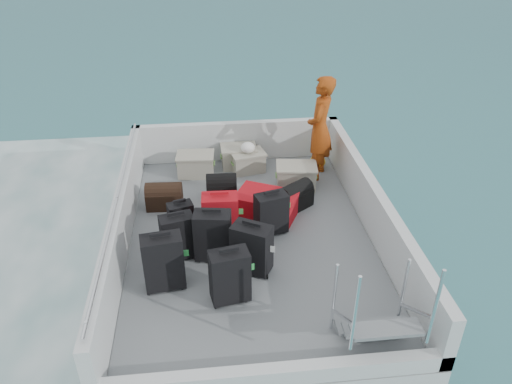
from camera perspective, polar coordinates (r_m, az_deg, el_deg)
ground at (r=7.40m, az=-0.63°, el=-9.00°), size 160.00×160.00×0.00m
ferry_hull at (r=7.22m, az=-0.64°, el=-7.18°), size 3.60×5.00×0.60m
deck at (r=7.03m, az=-0.66°, el=-5.19°), size 3.30×4.70×0.02m
deck_fittings at (r=6.58m, az=2.61°, el=-3.95°), size 3.60×5.00×0.90m
suitcase_0 at (r=6.08m, az=-10.54°, el=-7.95°), size 0.51×0.33×0.74m
suitcase_1 at (r=6.55m, az=-8.92°, el=-5.15°), size 0.47×0.34×0.64m
suitcase_2 at (r=7.01m, az=-8.55°, el=-3.09°), size 0.38×0.29×0.50m
suitcase_3 at (r=5.83m, az=-3.01°, el=-9.66°), size 0.49×0.34×0.69m
suitcase_4 at (r=6.47m, az=-4.95°, el=-5.05°), size 0.51×0.34×0.69m
suitcase_5 at (r=6.84m, az=-4.09°, el=-2.89°), size 0.50×0.31×0.67m
suitcase_6 at (r=6.25m, az=-0.49°, el=-6.51°), size 0.56×0.49×0.66m
suitcase_7 at (r=6.94m, az=1.75°, el=-2.53°), size 0.49×0.36×0.62m
suitcase_8 at (r=7.40m, az=1.22°, el=-1.40°), size 1.04×0.90×0.34m
duffel_0 at (r=7.70m, az=-10.42°, el=-0.68°), size 0.56×0.33×0.32m
duffel_1 at (r=7.83m, az=-3.94°, el=0.38°), size 0.48×0.32×0.32m
duffel_2 at (r=7.60m, az=4.54°, el=-0.69°), size 0.59×0.54×0.32m
crate_0 at (r=8.52m, az=-6.90°, el=3.05°), size 0.61×0.45×0.35m
crate_1 at (r=8.74m, az=-1.99°, el=4.00°), size 0.58×0.41×0.35m
crate_2 at (r=8.59m, az=-0.93°, el=3.42°), size 0.60×0.47×0.32m
crate_3 at (r=8.11m, az=4.61°, el=1.70°), size 0.66×0.49×0.37m
yellow_bag at (r=8.79m, az=7.04°, el=3.46°), size 0.28×0.26×0.22m
white_bag at (r=8.48m, az=-0.94°, el=4.92°), size 0.24×0.24×0.18m
passenger at (r=8.19m, az=7.31°, el=7.21°), size 0.64×0.75×1.74m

